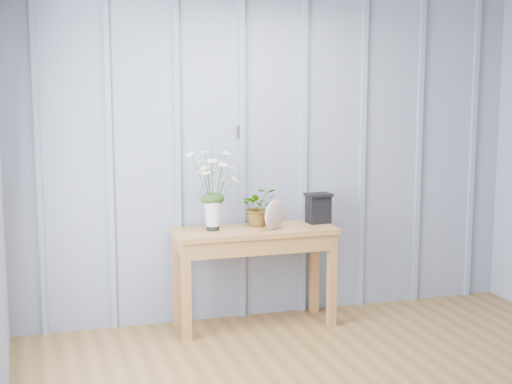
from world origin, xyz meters
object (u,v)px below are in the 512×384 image
object	(u,v)px
felt_disc_vessel	(275,215)
carved_box	(318,208)
sideboard	(254,243)
daisy_vase	(213,179)

from	to	relation	value
felt_disc_vessel	carved_box	xyz separation A→B (m)	(0.40, 0.15, 0.01)
sideboard	felt_disc_vessel	bearing A→B (deg)	-37.17
daisy_vase	felt_disc_vessel	world-z (taller)	daisy_vase
daisy_vase	felt_disc_vessel	bearing A→B (deg)	-14.87
daisy_vase	sideboard	bearing A→B (deg)	-3.54
sideboard	felt_disc_vessel	xyz separation A→B (m)	(0.13, -0.10, 0.23)
carved_box	daisy_vase	bearing A→B (deg)	-177.90
daisy_vase	carved_box	world-z (taller)	daisy_vase
sideboard	daisy_vase	world-z (taller)	daisy_vase
sideboard	daisy_vase	size ratio (longest dim) A/B	1.99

